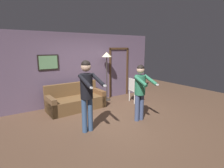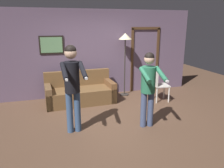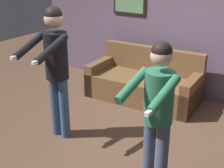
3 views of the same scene
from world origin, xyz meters
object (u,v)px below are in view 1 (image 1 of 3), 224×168
couch (76,101)px  person_standing_right (140,88)px  person_standing_left (87,89)px  torchiere_lamp (107,59)px  dining_chair_distant (134,89)px

couch → person_standing_right: size_ratio=1.19×
couch → person_standing_right: person_standing_right is taller
couch → person_standing_left: person_standing_left is taller
torchiere_lamp → person_standing_right: size_ratio=1.18×
person_standing_left → person_standing_right: 1.57m
couch → person_standing_left: (-0.39, -1.74, 0.82)m
couch → person_standing_right: (1.16, -1.94, 0.69)m
couch → dining_chair_distant: size_ratio=2.08×
person_standing_left → dining_chair_distant: bearing=25.6°
person_standing_right → person_standing_left: bearing=172.7°
person_standing_right → dining_chair_distant: person_standing_right is taller
dining_chair_distant → person_standing_left: bearing=-154.4°
couch → torchiere_lamp: torchiere_lamp is taller
person_standing_left → torchiere_lamp: bearing=48.0°
torchiere_lamp → person_standing_left: bearing=-132.0°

